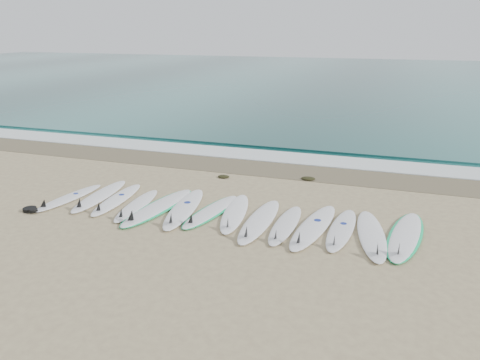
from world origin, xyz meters
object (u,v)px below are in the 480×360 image
(surfboard_0, at_px, (68,198))
(surfboard_13, at_px, (405,236))
(surfboard_7, at_px, (234,213))
(leash_coil, at_px, (31,210))

(surfboard_0, xyz_separation_m, surfboard_13, (8.33, 0.30, 0.00))
(surfboard_0, xyz_separation_m, surfboard_7, (4.47, 0.35, 0.01))
(surfboard_0, distance_m, surfboard_13, 8.34)
(surfboard_0, bearing_deg, leash_coil, -102.28)
(surfboard_0, height_order, surfboard_7, surfboard_7)
(surfboard_13, bearing_deg, leash_coil, -163.84)
(surfboard_0, distance_m, leash_coil, 1.02)
(surfboard_7, bearing_deg, leash_coil, -173.87)
(surfboard_13, xyz_separation_m, leash_coil, (-8.67, -1.26, -0.00))
(surfboard_7, height_order, leash_coil, surfboard_7)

